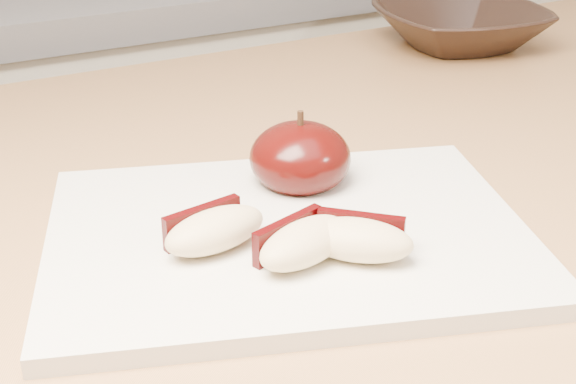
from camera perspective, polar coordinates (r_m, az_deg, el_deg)
back_cabinet at (r=1.38m, az=-15.81°, el=-4.52°), size 2.40×0.62×0.94m
cutting_board at (r=0.51m, az=0.00°, el=-3.14°), size 0.35×0.31×0.01m
apple_half at (r=0.56m, az=0.87°, el=2.45°), size 0.09×0.09×0.06m
apple_wedge_a at (r=0.48m, az=-5.31°, el=-2.66°), size 0.07×0.04×0.02m
apple_wedge_b at (r=0.47m, az=1.08°, el=-3.56°), size 0.07×0.05×0.02m
apple_wedge_c at (r=0.47m, az=4.93°, el=-3.32°), size 0.07×0.07×0.02m
bowl at (r=0.95m, az=12.08°, el=11.46°), size 0.21×0.21×0.05m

